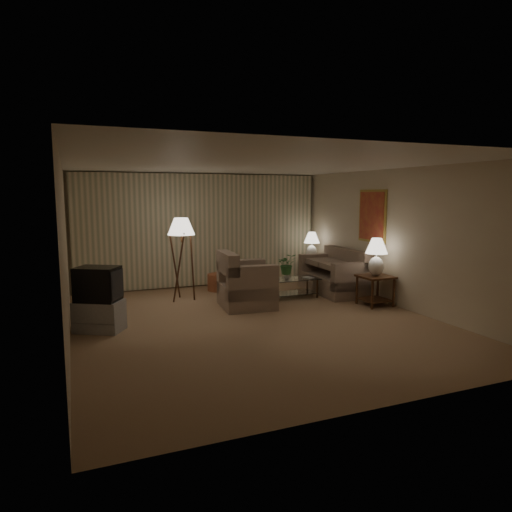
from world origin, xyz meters
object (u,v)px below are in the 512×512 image
(table_lamp_far, at_px, (312,243))
(crt_tv, at_px, (98,284))
(table_lamp_near, at_px, (376,254))
(coffee_table, at_px, (293,285))
(side_table_near, at_px, (375,285))
(floor_lamp, at_px, (182,257))
(ottoman, at_px, (220,282))
(tv_cabinet, at_px, (99,316))
(vase, at_px, (287,276))
(side_table_far, at_px, (311,267))
(armchair, at_px, (247,285))
(sofa, at_px, (333,276))

(table_lamp_far, height_order, crt_tv, table_lamp_far)
(table_lamp_near, distance_m, crt_tv, 5.21)
(coffee_table, bearing_deg, side_table_near, -46.29)
(floor_lamp, bearing_deg, ottoman, 32.31)
(table_lamp_far, height_order, tv_cabinet, table_lamp_far)
(table_lamp_far, xyz_separation_m, vase, (-1.34, -1.35, -0.51))
(vase, bearing_deg, ottoman, 129.49)
(table_lamp_far, relative_size, vase, 4.84)
(vase, bearing_deg, side_table_far, 45.11)
(side_table_near, bearing_deg, tv_cabinet, 177.22)
(armchair, distance_m, ottoman, 1.72)
(sofa, distance_m, coffee_table, 1.06)
(side_table_near, relative_size, floor_lamp, 0.35)
(coffee_table, bearing_deg, floor_lamp, 163.69)
(sofa, distance_m, floor_lamp, 3.39)
(side_table_near, distance_m, table_lamp_far, 2.66)
(side_table_far, xyz_separation_m, crt_tv, (-5.20, -2.35, 0.38))
(sofa, bearing_deg, table_lamp_near, 8.62)
(side_table_near, distance_m, ottoman, 3.53)
(side_table_far, relative_size, crt_tv, 0.76)
(table_lamp_near, bearing_deg, ottoman, 133.44)
(floor_lamp, bearing_deg, crt_tv, -136.58)
(side_table_near, distance_m, side_table_far, 2.60)
(side_table_far, relative_size, floor_lamp, 0.35)
(vase, bearing_deg, table_lamp_near, -42.91)
(side_table_far, xyz_separation_m, ottoman, (-2.42, -0.04, -0.21))
(side_table_near, height_order, side_table_far, same)
(table_lamp_far, height_order, coffee_table, table_lamp_far)
(tv_cabinet, height_order, vase, vase)
(side_table_far, bearing_deg, sofa, -96.84)
(sofa, distance_m, table_lamp_near, 1.51)
(table_lamp_near, distance_m, tv_cabinet, 5.27)
(crt_tv, height_order, vase, crt_tv)
(table_lamp_far, bearing_deg, coffee_table, -131.51)
(floor_lamp, bearing_deg, sofa, -9.63)
(side_table_near, distance_m, floor_lamp, 3.97)
(coffee_table, relative_size, vase, 7.76)
(armchair, height_order, floor_lamp, floor_lamp)
(coffee_table, bearing_deg, side_table_far, 48.49)
(coffee_table, bearing_deg, tv_cabinet, -166.02)
(table_lamp_far, bearing_deg, side_table_near, -90.00)
(table_lamp_near, bearing_deg, armchair, 160.58)
(side_table_near, bearing_deg, coffee_table, 133.71)
(side_table_near, bearing_deg, sofa, 96.34)
(coffee_table, bearing_deg, ottoman, 133.19)
(armchair, distance_m, table_lamp_near, 2.63)
(sofa, relative_size, side_table_near, 3.00)
(vase, bearing_deg, armchair, -159.55)
(table_lamp_near, bearing_deg, vase, 137.09)
(coffee_table, bearing_deg, table_lamp_near, -46.29)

